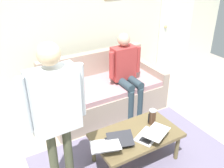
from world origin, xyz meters
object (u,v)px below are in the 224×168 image
laptop_left (119,141)px  laptop_center (151,135)px  french_press (152,117)px  person_seated (126,70)px  person_standing (55,108)px  interior_door (176,24)px  laptop_right (105,146)px  couch (103,92)px  coffee_table (136,137)px

laptop_left → laptop_center: bearing=165.8°
french_press → person_seated: size_ratio=0.18×
laptop_center → person_standing: (1.05, -0.10, 0.65)m
laptop_center → person_seated: bearing=-109.2°
interior_door → laptop_right: bearing=35.2°
interior_door → person_standing: interior_door is taller
laptop_right → person_standing: size_ratio=0.24×
laptop_right → person_seated: size_ratio=0.33×
interior_door → person_seated: 1.97m
couch → laptop_left: (0.49, 1.31, 0.14)m
person_standing → couch: bearing=-131.9°
laptop_right → person_seated: bearing=-131.9°
laptop_left → person_seated: (-0.78, -1.08, 0.28)m
couch → coffee_table: bearing=79.9°
interior_door → coffee_table: (2.27, 1.88, -0.66)m
couch → laptop_left: couch is taller
laptop_center → french_press: size_ratio=1.86×
french_press → laptop_center: bearing=49.3°
couch → person_seated: person_seated is taller
laptop_right → person_seated: (-0.97, -1.08, 0.28)m
interior_door → couch: size_ratio=1.09×
interior_door → couch: bearing=16.8°
coffee_table → laptop_center: 0.20m
laptop_left → laptop_right: size_ratio=0.84×
couch → french_press: size_ratio=8.15×
couch → laptop_right: couch is taller
person_standing → person_seated: size_ratio=1.34×
laptop_left → french_press: 0.58m
couch → person_standing: size_ratio=1.09×
laptop_left → interior_door: bearing=-142.8°
person_standing → laptop_left: bearing=179.5°
laptop_left → person_seated: size_ratio=0.27×
french_press → person_standing: size_ratio=0.13×
coffee_table → laptop_right: size_ratio=2.50×
person_seated → coffee_table: bearing=63.7°
interior_door → couch: (2.04, 0.62, -0.72)m
laptop_left → laptop_right: 0.18m
laptop_left → couch: bearing=-110.7°
laptop_center → person_standing: size_ratio=0.25×
couch → laptop_right: bearing=62.6°
laptop_center → laptop_right: size_ratio=1.03×
couch → laptop_center: bearing=85.0°
coffee_table → laptop_left: 0.29m
couch → laptop_right: (0.68, 1.30, 0.15)m
laptop_right → french_press: size_ratio=1.81×
coffee_table → laptop_right: bearing=5.2°
laptop_right → french_press: 0.75m
coffee_table → laptop_right: (0.45, 0.04, 0.09)m
laptop_right → laptop_left: bearing=178.0°
couch → coffee_table: couch is taller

